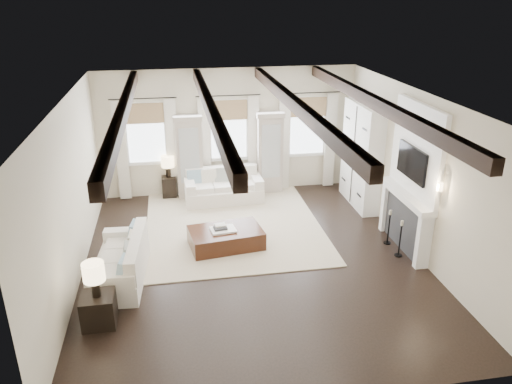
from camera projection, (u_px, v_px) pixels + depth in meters
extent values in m
plane|color=black|center=(253.00, 260.00, 9.84)|extent=(7.50, 7.50, 0.00)
cube|color=beige|center=(228.00, 132.00, 12.66)|extent=(6.50, 0.04, 3.20)
cube|color=beige|center=(306.00, 300.00, 5.82)|extent=(6.50, 0.04, 3.20)
cube|color=beige|center=(70.00, 196.00, 8.72)|extent=(0.04, 7.50, 3.20)
cube|color=beige|center=(416.00, 174.00, 9.76)|extent=(0.04, 7.50, 3.20)
cube|color=white|center=(253.00, 99.00, 8.63)|extent=(6.50, 7.50, 0.04)
cube|color=black|center=(123.00, 110.00, 8.33)|extent=(0.16, 7.40, 0.22)
cube|color=black|center=(210.00, 107.00, 8.56)|extent=(0.16, 7.40, 0.22)
cube|color=black|center=(295.00, 104.00, 8.80)|extent=(0.16, 7.40, 0.22)
cube|color=black|center=(372.00, 101.00, 9.03)|extent=(0.16, 7.40, 0.22)
cube|color=white|center=(146.00, 134.00, 12.29)|extent=(0.90, 0.03, 1.45)
cube|color=#95754F|center=(144.00, 113.00, 12.03)|extent=(0.94, 0.04, 0.50)
cube|color=silver|center=(121.00, 151.00, 12.24)|extent=(0.28, 0.08, 2.50)
cube|color=silver|center=(172.00, 149.00, 12.44)|extent=(0.28, 0.08, 2.50)
cylinder|color=black|center=(143.00, 99.00, 11.85)|extent=(1.60, 0.02, 0.02)
cube|color=white|center=(229.00, 130.00, 12.61)|extent=(0.90, 0.03, 1.45)
cube|color=#95754F|center=(228.00, 110.00, 12.36)|extent=(0.94, 0.04, 0.50)
cube|color=silver|center=(205.00, 147.00, 12.57)|extent=(0.28, 0.08, 2.50)
cube|color=silver|center=(253.00, 145.00, 12.76)|extent=(0.28, 0.08, 2.50)
cylinder|color=black|center=(228.00, 96.00, 12.17)|extent=(1.60, 0.02, 0.02)
cube|color=white|center=(307.00, 127.00, 12.94)|extent=(0.90, 0.03, 1.45)
cube|color=#95754F|center=(308.00, 107.00, 12.69)|extent=(0.94, 0.04, 0.50)
cube|color=silver|center=(284.00, 143.00, 12.89)|extent=(0.28, 0.08, 2.50)
cube|color=silver|center=(330.00, 141.00, 13.09)|extent=(0.28, 0.08, 2.50)
cylinder|color=black|center=(309.00, 93.00, 12.50)|extent=(1.60, 0.02, 0.02)
cube|color=#BCAFA4|center=(189.00, 159.00, 12.52)|extent=(0.64, 0.38, 2.00)
cube|color=#B2B7BA|center=(190.00, 156.00, 12.28)|extent=(0.48, 0.02, 1.40)
cube|color=#BCAFA4|center=(187.00, 118.00, 12.12)|extent=(0.70, 0.42, 0.12)
cube|color=#BCAFA4|center=(269.00, 155.00, 12.85)|extent=(0.64, 0.38, 2.00)
cube|color=#B2B7BA|center=(271.00, 152.00, 12.61)|extent=(0.48, 0.02, 1.40)
cube|color=#BCAFA4|center=(270.00, 114.00, 12.45)|extent=(0.70, 0.42, 0.12)
cube|color=#28282B|center=(406.00, 223.00, 10.14)|extent=(0.18, 1.50, 1.10)
cube|color=black|center=(404.00, 230.00, 10.19)|extent=(0.10, 0.90, 0.70)
cube|color=white|center=(424.00, 242.00, 9.38)|extent=(0.26, 0.14, 1.10)
cube|color=white|center=(388.00, 207.00, 10.88)|extent=(0.26, 0.14, 1.10)
cube|color=white|center=(406.00, 196.00, 9.90)|extent=(0.32, 1.90, 0.12)
cube|color=white|center=(417.00, 150.00, 9.56)|extent=(0.10, 1.90, 1.80)
cube|color=black|center=(412.00, 163.00, 9.64)|extent=(0.07, 1.10, 0.64)
cylinder|color=#FFD899|center=(440.00, 187.00, 8.73)|extent=(0.10, 0.10, 0.14)
cube|color=silver|center=(362.00, 155.00, 12.00)|extent=(0.40, 1.70, 2.50)
cube|color=black|center=(353.00, 156.00, 11.97)|extent=(0.01, 0.02, 2.40)
cube|color=beige|center=(233.00, 224.00, 11.31)|extent=(3.85, 4.43, 0.02)
cube|color=white|center=(224.00, 194.00, 12.52)|extent=(1.94, 0.93, 0.36)
cube|color=white|center=(221.00, 175.00, 12.66)|extent=(1.83, 0.27, 0.45)
cube|color=white|center=(190.00, 186.00, 12.24)|extent=(0.27, 0.83, 0.24)
cube|color=white|center=(256.00, 181.00, 12.57)|extent=(0.27, 0.83, 0.24)
cube|color=white|center=(203.00, 188.00, 12.28)|extent=(0.53, 0.56, 0.13)
cube|color=white|center=(224.00, 186.00, 12.38)|extent=(0.53, 0.56, 0.13)
cube|color=white|center=(245.00, 184.00, 12.49)|extent=(0.53, 0.56, 0.13)
cube|color=#779DB5|center=(195.00, 178.00, 12.38)|extent=(0.39, 0.21, 0.40)
cube|color=silver|center=(209.00, 177.00, 12.45)|extent=(0.39, 0.21, 0.40)
cube|color=beige|center=(222.00, 176.00, 12.51)|extent=(0.39, 0.21, 0.40)
cube|color=#779DB5|center=(236.00, 175.00, 12.58)|extent=(0.39, 0.21, 0.40)
cube|color=silver|center=(249.00, 174.00, 12.65)|extent=(0.39, 0.21, 0.40)
cube|color=white|center=(120.00, 270.00, 9.14)|extent=(1.01, 1.97, 0.36)
cube|color=white|center=(137.00, 250.00, 9.01)|extent=(0.34, 1.83, 0.46)
cube|color=white|center=(125.00, 235.00, 9.80)|extent=(0.84, 0.30, 0.24)
cube|color=white|center=(111.00, 281.00, 8.25)|extent=(0.84, 0.30, 0.24)
cube|color=white|center=(121.00, 245.00, 9.53)|extent=(0.58, 0.55, 0.13)
cube|color=white|center=(116.00, 259.00, 9.04)|extent=(0.58, 0.55, 0.13)
cube|color=white|center=(111.00, 274.00, 8.55)|extent=(0.58, 0.55, 0.13)
cube|color=#779DB5|center=(133.00, 232.00, 9.62)|extent=(0.23, 0.40, 0.40)
cube|color=silver|center=(130.00, 243.00, 9.20)|extent=(0.23, 0.40, 0.40)
cube|color=beige|center=(126.00, 255.00, 8.78)|extent=(0.23, 0.40, 0.40)
cube|color=#779DB5|center=(122.00, 268.00, 8.36)|extent=(0.23, 0.40, 0.40)
cube|color=black|center=(226.00, 238.00, 10.30)|extent=(1.57, 1.10, 0.38)
cube|color=white|center=(223.00, 230.00, 10.18)|extent=(0.55, 0.44, 0.04)
cube|color=#262628|center=(220.00, 228.00, 10.17)|extent=(0.28, 0.23, 0.04)
cube|color=beige|center=(220.00, 225.00, 10.21)|extent=(0.24, 0.20, 0.03)
cube|color=black|center=(99.00, 310.00, 7.88)|extent=(0.52, 0.52, 0.52)
cylinder|color=black|center=(96.00, 288.00, 7.73)|extent=(0.13, 0.13, 0.28)
cylinder|color=#F9D89E|center=(93.00, 272.00, 7.62)|extent=(0.34, 0.34, 0.30)
cube|color=black|center=(169.00, 187.00, 12.76)|extent=(0.36, 0.36, 0.54)
cylinder|color=black|center=(168.00, 172.00, 12.61)|extent=(0.13, 0.13, 0.27)
cylinder|color=#F9D89E|center=(168.00, 161.00, 12.50)|extent=(0.33, 0.33, 0.29)
cylinder|color=black|center=(398.00, 255.00, 10.00)|extent=(0.16, 0.16, 0.02)
cylinder|color=black|center=(400.00, 240.00, 9.88)|extent=(0.03, 0.03, 0.68)
cylinder|color=beige|center=(402.00, 223.00, 9.73)|extent=(0.06, 0.06, 0.10)
cylinder|color=black|center=(387.00, 243.00, 10.49)|extent=(0.15, 0.15, 0.02)
cylinder|color=black|center=(389.00, 229.00, 10.37)|extent=(0.03, 0.03, 0.67)
cylinder|color=beige|center=(390.00, 212.00, 10.23)|extent=(0.06, 0.06, 0.10)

